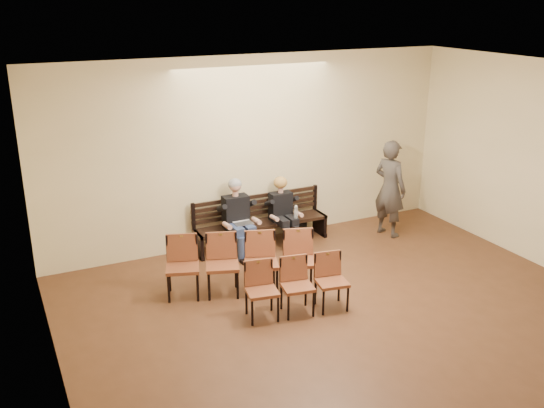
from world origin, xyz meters
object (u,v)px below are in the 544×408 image
at_px(seated_woman, 283,214).
at_px(chair_row_front, 297,287).
at_px(water_bottle, 296,218).
at_px(laptop, 243,225).
at_px(bag, 296,229).
at_px(bench, 262,233).
at_px(seated_man, 238,217).
at_px(passerby, 390,181).
at_px(chair_row_back, 242,265).

height_order(seated_woman, chair_row_front, seated_woman).
bearing_deg(water_bottle, seated_woman, 119.28).
relative_size(laptop, bag, 0.90).
relative_size(bench, seated_man, 1.90).
height_order(laptop, water_bottle, water_bottle).
relative_size(bag, chair_row_front, 0.24).
xyz_separation_m(bench, bag, (0.79, 0.10, -0.09)).
bearing_deg(seated_woman, bag, 28.45).
height_order(seated_woman, passerby, passerby).
relative_size(bench, chair_row_back, 1.11).
bearing_deg(chair_row_back, water_bottle, 56.68).
relative_size(water_bottle, chair_row_front, 0.17).
bearing_deg(seated_woman, chair_row_front, -112.11).
distance_m(bench, seated_man, 0.71).
height_order(laptop, passerby, passerby).
xyz_separation_m(seated_woman, chair_row_front, (-1.00, -2.47, -0.17)).
distance_m(bench, chair_row_front, 2.67).
distance_m(bench, laptop, 0.65).
distance_m(water_bottle, passerby, 2.01).
height_order(seated_man, bag, seated_man).
xyz_separation_m(laptop, passerby, (2.93, -0.34, 0.52)).
bearing_deg(bag, seated_woman, -151.55).
relative_size(bench, chair_row_front, 1.71).
bearing_deg(chair_row_front, seated_man, 97.51).
distance_m(laptop, chair_row_front, 2.33).
xyz_separation_m(seated_woman, water_bottle, (0.14, -0.25, -0.02)).
bearing_deg(bag, chair_row_back, -137.30).
bearing_deg(water_bottle, chair_row_back, -141.94).
distance_m(seated_man, water_bottle, 1.09).
bearing_deg(bag, bench, -172.80).
distance_m(laptop, chair_row_back, 1.51).
xyz_separation_m(bench, water_bottle, (0.53, -0.37, 0.35)).
xyz_separation_m(bench, seated_man, (-0.53, -0.12, 0.46)).
distance_m(bag, chair_row_front, 3.05).
bearing_deg(laptop, passerby, 2.95).
relative_size(seated_man, chair_row_front, 0.90).
bearing_deg(laptop, chair_row_front, -83.88).
xyz_separation_m(chair_row_front, chair_row_back, (-0.48, 0.94, 0.06)).
distance_m(seated_woman, bag, 0.65).
bearing_deg(passerby, chair_row_front, 106.08).
bearing_deg(chair_row_back, chair_row_front, -44.42).
relative_size(seated_man, bag, 3.76).
height_order(bag, passerby, passerby).
xyz_separation_m(bench, chair_row_front, (-0.62, -2.59, 0.20)).
bearing_deg(chair_row_back, bench, 74.89).
height_order(water_bottle, passerby, passerby).
bearing_deg(passerby, seated_man, 64.02).
bearing_deg(chair_row_front, laptop, 96.25).
height_order(seated_man, water_bottle, seated_man).
bearing_deg(laptop, seated_woman, 18.91).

